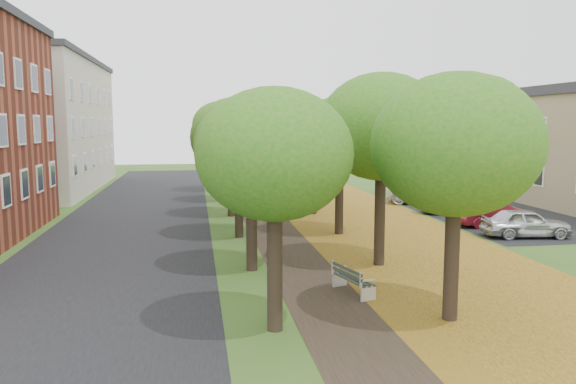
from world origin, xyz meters
name	(u,v)px	position (x,y,z in m)	size (l,w,h in m)	color
ground	(357,325)	(0.00, 0.00, 0.00)	(120.00, 120.00, 0.00)	#2D4C19
street_asphalt	(130,229)	(-7.50, 15.00, 0.00)	(8.00, 70.00, 0.01)	black
footpath	(277,224)	(0.00, 15.00, 0.00)	(3.20, 70.00, 0.01)	black
leaf_verge	(368,221)	(5.00, 15.00, 0.01)	(7.50, 70.00, 0.01)	#A37B1E
parking_lot	(503,214)	(13.50, 16.00, 0.00)	(9.00, 16.00, 0.01)	black
tree_row_west	(234,134)	(-2.20, 15.00, 4.73)	(4.30, 34.30, 6.59)	black
tree_row_east	(325,134)	(2.60, 15.00, 4.73)	(4.30, 34.30, 6.59)	black
building_cream	(28,124)	(-17.00, 33.00, 5.21)	(10.30, 20.30, 10.40)	beige
bench	(352,280)	(0.60, 2.67, 0.45)	(1.01, 1.92, 0.87)	#283229
car_silver	(526,223)	(11.00, 9.81, 0.68)	(1.61, 4.00, 1.36)	#B3B2B7
car_red	(493,213)	(11.00, 12.73, 0.66)	(1.41, 4.04, 1.33)	maroon
car_grey	(459,203)	(11.00, 16.60, 0.62)	(1.75, 4.30, 1.25)	#343439
car_white	(429,192)	(11.00, 20.89, 0.76)	(2.52, 5.46, 1.52)	white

